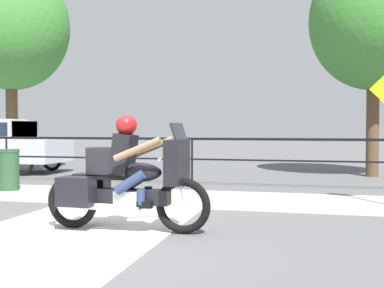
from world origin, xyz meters
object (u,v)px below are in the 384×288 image
(tree_behind_car, at_px, (11,27))
(motorcycle, at_px, (125,179))
(tree_behind_sign, at_px, (374,20))
(trash_bin, at_px, (9,170))
(parked_car, at_px, (0,142))

(tree_behind_car, bearing_deg, motorcycle, -47.40)
(motorcycle, height_order, tree_behind_sign, tree_behind_sign)
(motorcycle, distance_m, tree_behind_sign, 10.20)
(trash_bin, relative_size, tree_behind_car, 0.14)
(motorcycle, distance_m, parked_car, 10.01)
(trash_bin, bearing_deg, parked_car, 127.42)
(tree_behind_car, bearing_deg, trash_bin, -56.85)
(parked_car, xyz_separation_m, tree_behind_sign, (11.21, 1.35, 3.51))
(parked_car, bearing_deg, motorcycle, -48.45)
(motorcycle, xyz_separation_m, trash_bin, (-4.08, 3.33, -0.25))
(trash_bin, relative_size, tree_behind_sign, 0.14)
(trash_bin, xyz_separation_m, tree_behind_sign, (8.29, 5.17, 3.99))
(tree_behind_sign, height_order, tree_behind_car, tree_behind_car)
(parked_car, distance_m, trash_bin, 4.84)
(parked_car, xyz_separation_m, tree_behind_car, (0.42, 0.01, 3.58))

